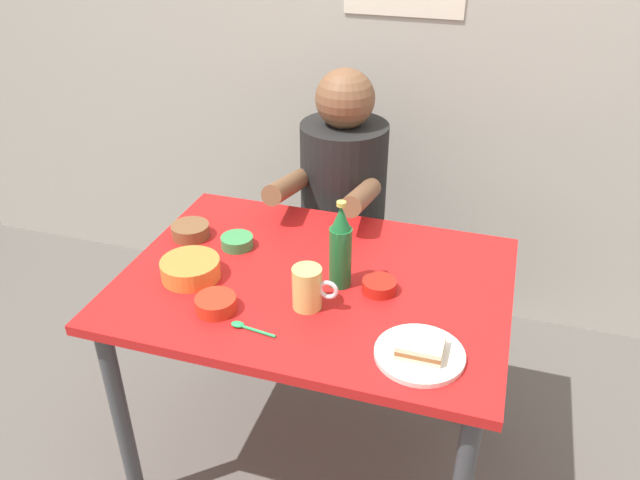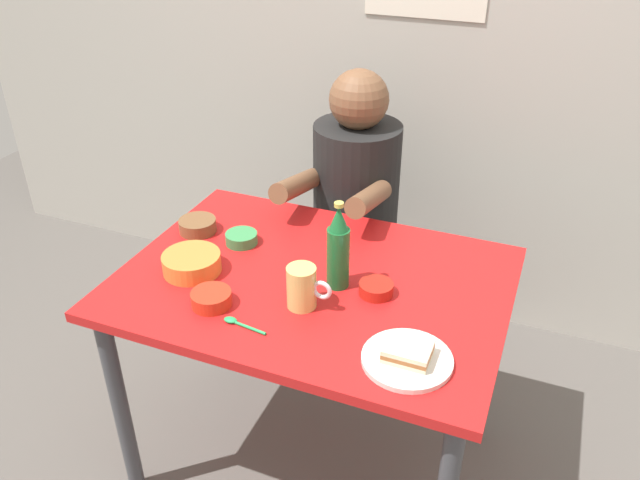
{
  "view_description": "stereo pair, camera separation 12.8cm",
  "coord_description": "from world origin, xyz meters",
  "px_view_note": "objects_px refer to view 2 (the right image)",
  "views": [
    {
      "loc": [
        0.46,
        -1.43,
        1.76
      ],
      "look_at": [
        0.0,
        0.05,
        0.84
      ],
      "focal_mm": 35.41,
      "sensor_mm": 36.0,
      "label": 1
    },
    {
      "loc": [
        0.58,
        -1.38,
        1.76
      ],
      "look_at": [
        0.0,
        0.05,
        0.84
      ],
      "focal_mm": 35.41,
      "sensor_mm": 36.0,
      "label": 2
    }
  ],
  "objects_px": {
    "plate_orange": "(407,359)",
    "sandwich": "(408,351)",
    "dining_table": "(314,304)",
    "person_seated": "(355,179)",
    "sambal_bowl_red": "(376,288)",
    "beer_bottle": "(338,249)",
    "beer_mug": "(302,287)",
    "stool": "(353,272)"
  },
  "relations": [
    {
      "from": "plate_orange",
      "to": "person_seated",
      "type": "bearing_deg",
      "value": 116.68
    },
    {
      "from": "person_seated",
      "to": "sandwich",
      "type": "relative_size",
      "value": 6.54
    },
    {
      "from": "dining_table",
      "to": "beer_mug",
      "type": "height_order",
      "value": "beer_mug"
    },
    {
      "from": "plate_orange",
      "to": "sandwich",
      "type": "bearing_deg",
      "value": 165.96
    },
    {
      "from": "stool",
      "to": "beer_bottle",
      "type": "height_order",
      "value": "beer_bottle"
    },
    {
      "from": "sandwich",
      "to": "beer_bottle",
      "type": "distance_m",
      "value": 0.37
    },
    {
      "from": "stool",
      "to": "person_seated",
      "type": "height_order",
      "value": "person_seated"
    },
    {
      "from": "dining_table",
      "to": "plate_orange",
      "type": "bearing_deg",
      "value": -35.33
    },
    {
      "from": "sandwich",
      "to": "beer_mug",
      "type": "bearing_deg",
      "value": 160.8
    },
    {
      "from": "sandwich",
      "to": "beer_mug",
      "type": "xyz_separation_m",
      "value": [
        -0.32,
        0.11,
        0.03
      ]
    },
    {
      "from": "person_seated",
      "to": "sambal_bowl_red",
      "type": "bearing_deg",
      "value": -65.87
    },
    {
      "from": "plate_orange",
      "to": "sambal_bowl_red",
      "type": "height_order",
      "value": "sambal_bowl_red"
    },
    {
      "from": "sandwich",
      "to": "sambal_bowl_red",
      "type": "relative_size",
      "value": 1.15
    },
    {
      "from": "dining_table",
      "to": "beer_mug",
      "type": "bearing_deg",
      "value": -79.9
    },
    {
      "from": "person_seated",
      "to": "beer_mug",
      "type": "bearing_deg",
      "value": -81.42
    },
    {
      "from": "dining_table",
      "to": "stool",
      "type": "xyz_separation_m",
      "value": [
        -0.09,
        0.63,
        -0.3
      ]
    },
    {
      "from": "person_seated",
      "to": "sandwich",
      "type": "xyz_separation_m",
      "value": [
        0.43,
        -0.86,
        0.01
      ]
    },
    {
      "from": "person_seated",
      "to": "sambal_bowl_red",
      "type": "height_order",
      "value": "person_seated"
    },
    {
      "from": "person_seated",
      "to": "sambal_bowl_red",
      "type": "xyz_separation_m",
      "value": [
        0.28,
        -0.62,
        -0.01
      ]
    },
    {
      "from": "plate_orange",
      "to": "sambal_bowl_red",
      "type": "distance_m",
      "value": 0.28
    },
    {
      "from": "person_seated",
      "to": "stool",
      "type": "bearing_deg",
      "value": 90.0
    },
    {
      "from": "dining_table",
      "to": "sandwich",
      "type": "height_order",
      "value": "sandwich"
    },
    {
      "from": "person_seated",
      "to": "sandwich",
      "type": "distance_m",
      "value": 0.96
    },
    {
      "from": "stool",
      "to": "sambal_bowl_red",
      "type": "relative_size",
      "value": 4.69
    },
    {
      "from": "beer_mug",
      "to": "sambal_bowl_red",
      "type": "xyz_separation_m",
      "value": [
        0.17,
        0.13,
        -0.04
      ]
    },
    {
      "from": "sandwich",
      "to": "beer_mug",
      "type": "height_order",
      "value": "beer_mug"
    },
    {
      "from": "dining_table",
      "to": "sandwich",
      "type": "distance_m",
      "value": 0.44
    },
    {
      "from": "plate_orange",
      "to": "beer_bottle",
      "type": "xyz_separation_m",
      "value": [
        -0.27,
        0.24,
        0.11
      ]
    },
    {
      "from": "dining_table",
      "to": "beer_bottle",
      "type": "distance_m",
      "value": 0.23
    },
    {
      "from": "dining_table",
      "to": "beer_mug",
      "type": "xyz_separation_m",
      "value": [
        0.02,
        -0.13,
        0.15
      ]
    },
    {
      "from": "person_seated",
      "to": "beer_mug",
      "type": "height_order",
      "value": "person_seated"
    },
    {
      "from": "dining_table",
      "to": "sambal_bowl_red",
      "type": "bearing_deg",
      "value": -1.58
    },
    {
      "from": "stool",
      "to": "person_seated",
      "type": "bearing_deg",
      "value": -90.0
    },
    {
      "from": "sambal_bowl_red",
      "to": "beer_bottle",
      "type": "bearing_deg",
      "value": -179.99
    },
    {
      "from": "dining_table",
      "to": "plate_orange",
      "type": "xyz_separation_m",
      "value": [
        0.34,
        -0.24,
        0.1
      ]
    },
    {
      "from": "dining_table",
      "to": "beer_mug",
      "type": "relative_size",
      "value": 8.73
    },
    {
      "from": "dining_table",
      "to": "sambal_bowl_red",
      "type": "xyz_separation_m",
      "value": [
        0.19,
        -0.01,
        0.11
      ]
    },
    {
      "from": "plate_orange",
      "to": "beer_bottle",
      "type": "height_order",
      "value": "beer_bottle"
    },
    {
      "from": "plate_orange",
      "to": "sandwich",
      "type": "distance_m",
      "value": 0.02
    },
    {
      "from": "plate_orange",
      "to": "sandwich",
      "type": "height_order",
      "value": "sandwich"
    },
    {
      "from": "stool",
      "to": "beer_bottle",
      "type": "distance_m",
      "value": 0.83
    },
    {
      "from": "dining_table",
      "to": "person_seated",
      "type": "distance_m",
      "value": 0.64
    }
  ]
}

